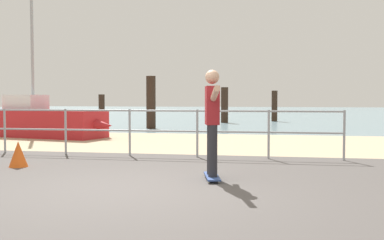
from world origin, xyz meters
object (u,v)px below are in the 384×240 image
sailboat (44,122)px  traffic_cone (18,155)px  skateboarder (212,116)px  skateboard (212,176)px

sailboat → traffic_cone: (2.79, -6.23, -0.27)m
sailboat → skateboarder: bearing=-46.7°
skateboard → skateboarder: skateboarder is taller
skateboard → traffic_cone: traffic_cone is taller
sailboat → traffic_cone: bearing=-65.9°
sailboat → skateboard: 9.50m
skateboarder → traffic_cone: skateboarder is taller
traffic_cone → sailboat: bearing=114.1°
sailboat → traffic_cone: size_ratio=10.13×
skateboard → traffic_cone: (-3.72, 0.67, 0.18)m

